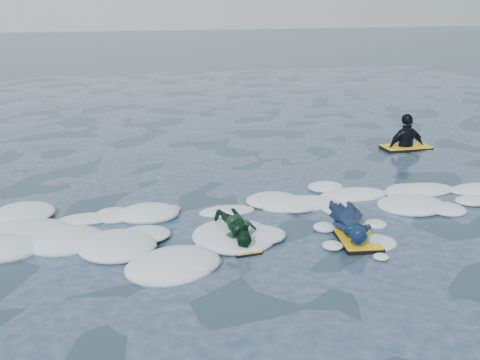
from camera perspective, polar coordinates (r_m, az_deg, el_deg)
name	(u,v)px	position (r m, az deg, el deg)	size (l,w,h in m)	color
ground	(256,244)	(8.89, 1.53, -6.05)	(120.00, 120.00, 0.00)	#1A333F
foam_band	(238,220)	(9.82, -0.22, -3.78)	(12.00, 3.10, 0.30)	white
prone_woman_unit	(351,223)	(9.25, 10.44, -4.06)	(0.90, 1.61, 0.39)	black
prone_child_unit	(239,229)	(8.84, -0.14, -4.70)	(0.55, 1.11, 0.42)	black
waiting_rider_unit	(406,149)	(14.87, 15.44, 2.85)	(1.15, 0.65, 1.71)	black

